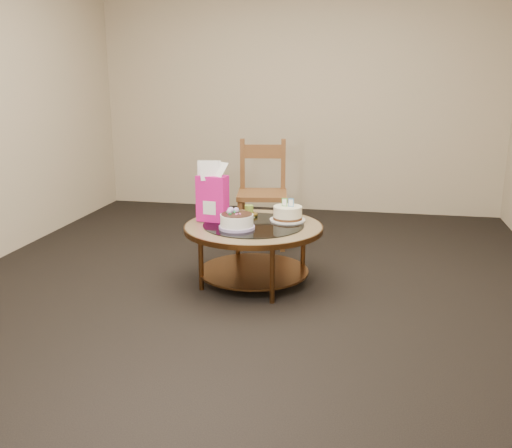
% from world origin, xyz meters
% --- Properties ---
extents(ground, '(5.00, 5.00, 0.00)m').
position_xyz_m(ground, '(0.00, 0.00, 0.00)').
color(ground, black).
rests_on(ground, ground).
extents(room_walls, '(4.52, 5.02, 2.61)m').
position_xyz_m(room_walls, '(0.00, 0.00, 1.54)').
color(room_walls, '#B8A88B').
rests_on(room_walls, ground).
extents(coffee_table, '(1.02, 1.02, 0.46)m').
position_xyz_m(coffee_table, '(0.00, -0.00, 0.38)').
color(coffee_table, '#503017').
rests_on(coffee_table, ground).
extents(decorated_cake, '(0.26, 0.26, 0.15)m').
position_xyz_m(decorated_cake, '(-0.09, -0.14, 0.51)').
color(decorated_cake, '#A58ECA').
rests_on(decorated_cake, coffee_table).
extents(cream_cake, '(0.27, 0.27, 0.17)m').
position_xyz_m(cream_cake, '(0.23, 0.16, 0.51)').
color(cream_cake, white).
rests_on(cream_cake, coffee_table).
extents(gift_bag, '(0.24, 0.19, 0.44)m').
position_xyz_m(gift_bag, '(-0.32, 0.05, 0.68)').
color(gift_bag, '#C8127A').
rests_on(gift_bag, coffee_table).
extents(pillar_candle, '(0.13, 0.13, 0.10)m').
position_xyz_m(pillar_candle, '(-0.08, 0.23, 0.49)').
color(pillar_candle, '#DFD25C').
rests_on(pillar_candle, coffee_table).
extents(dining_chair, '(0.50, 0.50, 0.95)m').
position_xyz_m(dining_chair, '(-0.13, 1.03, 0.48)').
color(dining_chair, brown).
rests_on(dining_chair, ground).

